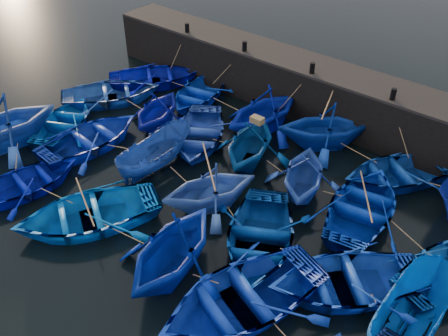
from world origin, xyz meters
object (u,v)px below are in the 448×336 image
Objects in this scene: boat_0 at (155,76)px; boat_20 at (2,122)px; wooden_crate at (257,120)px; boat_8 at (198,133)px; boat_13 at (64,122)px.

boat_20 is (-0.66, -8.69, 0.77)m from boat_0.
boat_20 is 9.02× the size of wooden_crate.
boat_8 is 3.64m from wooden_crate.
wooden_crate is at bearing 41.19° from boat_20.
boat_20 reaches higher than boat_0.
boat_8 is (5.80, -2.83, -0.01)m from boat_0.
boat_0 is 1.13× the size of boat_13.
boat_20 reaches higher than wooden_crate.
boat_0 is 6.15m from boat_13.
boat_20 is at bearing 45.67° from boat_13.
boat_0 is at bearing 163.80° from wooden_crate.
wooden_crate is (3.15, 0.23, 1.81)m from boat_8.
boat_20 is (-6.47, -5.86, 0.78)m from boat_8.
wooden_crate reaches higher than boat_13.
boat_8 is at bearing -176.83° from boat_13.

